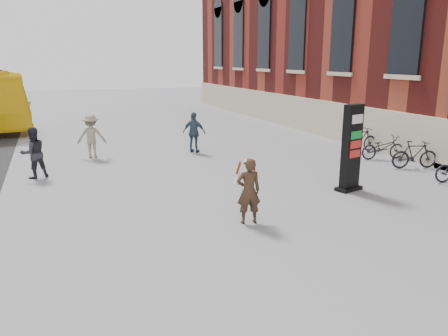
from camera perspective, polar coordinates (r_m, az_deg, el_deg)
name	(u,v)px	position (r m, az deg, el deg)	size (l,w,h in m)	color
ground	(209,219)	(10.85, -1.97, -6.65)	(100.00, 100.00, 0.00)	#9E9EA3
info_pylon	(351,148)	(13.38, 16.30, 2.50)	(0.90, 0.60, 2.57)	black
woman	(249,190)	(10.35, 3.22, -2.91)	(0.67, 0.62, 1.60)	#3B2B1B
pedestrian_a	(33,153)	(15.60, -23.63, 1.81)	(0.82, 0.64, 1.69)	#28272D
pedestrian_b	(91,136)	(18.11, -16.92, 4.00)	(1.12, 0.64, 1.73)	gray
pedestrian_c	(194,132)	(18.36, -3.91, 4.65)	(0.99, 0.41, 1.69)	#334A5C
bike_5	(415,155)	(17.07, 23.65, 1.61)	(0.48, 1.69, 1.01)	black
bike_6	(383,147)	(18.22, 20.06, 2.54)	(0.62, 1.77, 0.93)	black
bike_7	(360,140)	(19.25, 17.37, 3.53)	(0.50, 1.77, 1.06)	black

